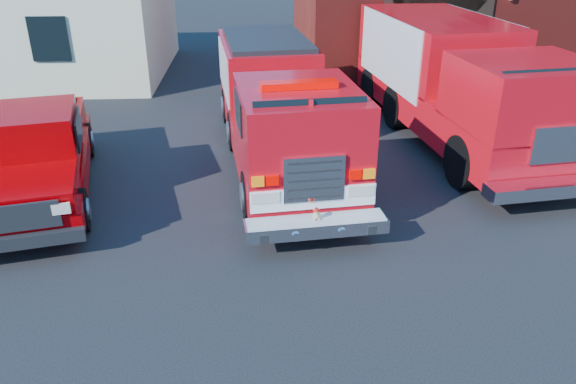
{
  "coord_description": "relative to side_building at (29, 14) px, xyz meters",
  "views": [
    {
      "loc": [
        -0.5,
        -9.6,
        5.37
      ],
      "look_at": [
        0.0,
        -1.2,
        1.3
      ],
      "focal_mm": 35.0,
      "sensor_mm": 36.0,
      "label": 1
    }
  ],
  "objects": [
    {
      "name": "ground",
      "position": [
        9.0,
        -13.0,
        -2.2
      ],
      "size": [
        100.0,
        100.0,
        0.0
      ],
      "primitive_type": "plane",
      "color": "black",
      "rests_on": "ground"
    },
    {
      "name": "parking_stripe_mid",
      "position": [
        15.5,
        -9.0,
        -2.2
      ],
      "size": [
        0.12,
        3.0,
        0.01
      ],
      "primitive_type": "cube",
      "color": "#E6B80C",
      "rests_on": "ground"
    },
    {
      "name": "parking_stripe_far",
      "position": [
        15.5,
        -6.0,
        -2.2
      ],
      "size": [
        0.12,
        3.0,
        0.01
      ],
      "primitive_type": "cube",
      "color": "#E6B80C",
      "rests_on": "ground"
    },
    {
      "name": "side_building",
      "position": [
        0.0,
        0.0,
        0.0
      ],
      "size": [
        10.2,
        8.2,
        4.35
      ],
      "color": "beige",
      "rests_on": "ground"
    },
    {
      "name": "fire_engine",
      "position": [
        9.04,
        -9.68,
        -0.82
      ],
      "size": [
        3.33,
        8.89,
        2.68
      ],
      "color": "black",
      "rests_on": "ground"
    },
    {
      "name": "pickup_truck",
      "position": [
        3.75,
        -11.27,
        -1.27
      ],
      "size": [
        3.46,
        6.37,
        1.98
      ],
      "color": "black",
      "rests_on": "ground"
    },
    {
      "name": "secondary_truck",
      "position": [
        13.83,
        -8.2,
        -0.57
      ],
      "size": [
        3.97,
        9.51,
        3.0
      ],
      "color": "black",
      "rests_on": "ground"
    }
  ]
}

